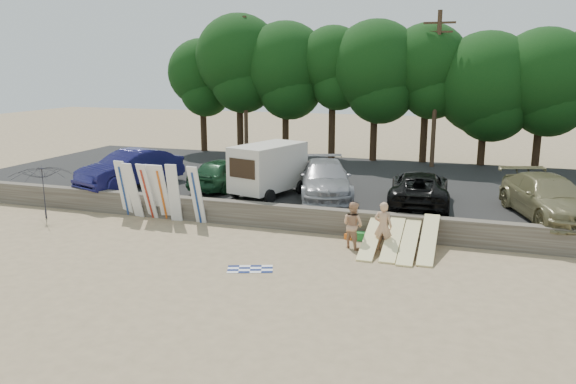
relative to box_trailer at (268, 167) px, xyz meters
name	(u,v)px	position (x,y,z in m)	size (l,w,h in m)	color
ground	(335,259)	(4.59, -5.69, -2.04)	(120.00, 120.00, 0.00)	tan
seawall	(353,223)	(4.59, -2.69, -1.54)	(44.00, 0.50, 1.00)	#6B6356
parking_lot	(383,189)	(4.59, 4.81, -1.69)	(44.00, 14.50, 0.70)	#282828
treeline	(406,70)	(4.63, 11.75, 4.33)	(32.56, 6.45, 9.32)	#382616
utility_poles	(436,87)	(6.59, 10.31, 3.39)	(25.80, 0.26, 9.00)	#473321
box_trailer	(268,167)	(0.00, 0.00, 0.00)	(2.95, 4.13, 2.39)	beige
car_0	(131,168)	(-7.25, -0.25, -0.44)	(1.91, 5.48, 1.80)	#16154C
car_1	(225,173)	(-2.58, 0.79, -0.57)	(1.80, 4.49, 1.53)	#153B21
car_2	(325,179)	(2.55, 0.63, -0.52)	(2.28, 5.61, 1.63)	#99999E
car_3	(419,188)	(6.82, 0.34, -0.60)	(2.44, 5.28, 1.47)	black
car_4	(548,198)	(11.86, -0.23, -0.51)	(2.32, 5.70, 1.65)	olive
surfboard_upright_0	(124,188)	(-5.69, -3.13, -0.76)	(0.50, 0.06, 2.60)	white
surfboard_upright_1	(133,190)	(-5.12, -3.28, -0.78)	(0.50, 0.06, 2.60)	white
surfboard_upright_2	(147,191)	(-4.43, -3.25, -0.78)	(0.50, 0.06, 2.60)	white
surfboard_upright_3	(155,191)	(-4.11, -3.12, -0.78)	(0.50, 0.06, 2.60)	white
surfboard_upright_4	(162,192)	(-3.70, -3.22, -0.78)	(0.50, 0.06, 2.60)	white
surfboard_upright_5	(174,193)	(-3.11, -3.25, -0.75)	(0.50, 0.06, 2.60)	white
surfboard_upright_6	(197,195)	(-2.03, -3.24, -0.77)	(0.50, 0.06, 2.60)	white
surfboard_low_0	(372,238)	(5.62, -4.27, -1.59)	(0.56, 3.00, 0.07)	#FFEEA0
surfboard_low_1	(393,238)	(6.39, -4.21, -1.55)	(0.56, 3.00, 0.07)	#FFEEA0
surfboard_low_2	(409,241)	(6.98, -4.32, -1.58)	(0.56, 3.00, 0.07)	#FFEEA0
surfboard_low_3	(429,239)	(7.63, -4.17, -1.47)	(0.56, 3.00, 0.07)	#FFEEA0
beachgoer_a	(383,226)	(6.01, -4.23, -1.13)	(0.66, 0.44, 1.82)	tan
beachgoer_b	(353,225)	(4.91, -4.28, -1.17)	(0.85, 0.66, 1.75)	tan
cooler	(361,236)	(5.02, -3.29, -1.88)	(0.38, 0.30, 0.32)	green
gear_bag	(349,236)	(4.56, -3.29, -1.93)	(0.30, 0.25, 0.22)	orange
beach_towel	(250,269)	(2.18, -7.60, -2.03)	(1.50, 1.50, 0.00)	white
beach_umbrella	(43,192)	(-8.79, -4.66, -0.84)	(2.62, 2.67, 2.40)	#222129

